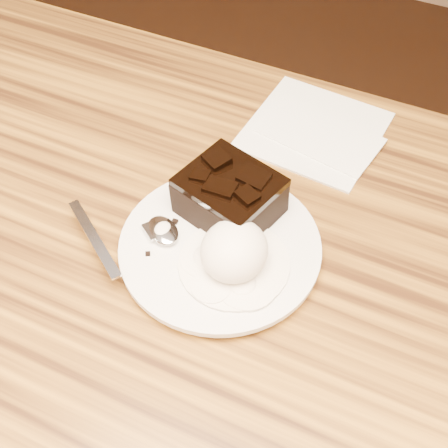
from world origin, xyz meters
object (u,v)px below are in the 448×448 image
at_px(napkin, 314,129).
at_px(dining_table, 177,425).
at_px(spoon, 163,232).
at_px(plate, 220,249).
at_px(brownie, 230,198).
at_px(ice_cream_scoop, 234,251).

bearing_deg(napkin, dining_table, -102.75).
bearing_deg(spoon, napkin, 14.58).
relative_size(plate, napkin, 1.34).
xyz_separation_m(plate, spoon, (-0.06, -0.01, 0.01)).
distance_m(dining_table, brownie, 0.43).
bearing_deg(dining_table, ice_cream_scoop, 38.08).
height_order(brownie, napkin, brownie).
xyz_separation_m(plate, napkin, (0.03, 0.23, -0.01)).
distance_m(dining_table, plate, 0.39).
bearing_deg(napkin, brownie, -101.13).
bearing_deg(dining_table, napkin, 77.25).
relative_size(ice_cream_scoop, napkin, 0.45).
bearing_deg(napkin, spoon, -109.72).
xyz_separation_m(plate, ice_cream_scoop, (0.02, -0.02, 0.03)).
relative_size(brownie, napkin, 0.60).
xyz_separation_m(plate, brownie, (-0.01, 0.05, 0.03)).
bearing_deg(ice_cream_scoop, plate, 143.28).
distance_m(ice_cream_scoop, spoon, 0.09).
distance_m(ice_cream_scoop, napkin, 0.25).
relative_size(brownie, spoon, 0.56).
distance_m(dining_table, ice_cream_scoop, 0.43).
bearing_deg(napkin, plate, -96.54).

